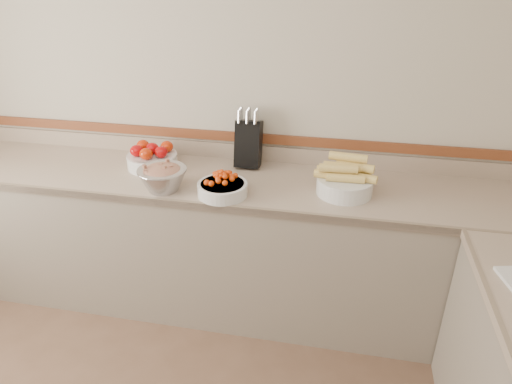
% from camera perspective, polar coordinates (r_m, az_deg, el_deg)
% --- Properties ---
extents(back_wall, '(4.00, 0.00, 4.00)m').
position_cam_1_polar(back_wall, '(2.86, -4.40, 11.83)').
color(back_wall, '#BAAF9A').
rests_on(back_wall, ground_plane).
extents(counter_back, '(4.00, 0.65, 1.08)m').
position_cam_1_polar(counter_back, '(2.92, -5.50, -6.11)').
color(counter_back, gray).
rests_on(counter_back, ground_plane).
extents(knife_block, '(0.15, 0.19, 0.37)m').
position_cam_1_polar(knife_block, '(2.80, -0.95, 6.20)').
color(knife_block, black).
rests_on(knife_block, counter_back).
extents(tomato_bowl, '(0.31, 0.31, 0.15)m').
position_cam_1_polar(tomato_bowl, '(2.88, -12.86, 4.24)').
color(tomato_bowl, silver).
rests_on(tomato_bowl, counter_back).
extents(cherry_tomato_bowl, '(0.27, 0.27, 0.15)m').
position_cam_1_polar(cherry_tomato_bowl, '(2.47, -4.22, 0.67)').
color(cherry_tomato_bowl, silver).
rests_on(cherry_tomato_bowl, counter_back).
extents(corn_bowl, '(0.34, 0.31, 0.23)m').
position_cam_1_polar(corn_bowl, '(2.52, 11.04, 1.40)').
color(corn_bowl, silver).
rests_on(corn_bowl, counter_back).
extents(rhubarb_bowl, '(0.27, 0.27, 0.16)m').
position_cam_1_polar(rhubarb_bowl, '(2.56, -11.60, 1.88)').
color(rhubarb_bowl, '#B2B2BA').
rests_on(rhubarb_bowl, counter_back).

